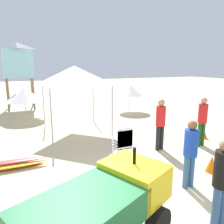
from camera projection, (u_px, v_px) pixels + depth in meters
name	position (u px, v px, depth m)	size (l,w,h in m)	color
ground	(124.00, 199.00, 4.79)	(80.00, 80.00, 0.00)	beige
utility_cart	(102.00, 206.00, 3.33)	(2.81, 2.15, 1.50)	#1E6B38
stacked_plastic_chairs	(123.00, 141.00, 6.57)	(0.48, 0.48, 1.11)	silver
surfboard_pile	(4.00, 166.00, 6.10)	(2.37, 0.47, 0.24)	red
lifeguard_near_left	(190.00, 150.00, 5.09)	(0.32, 0.32, 1.67)	#33598C
lifeguard_near_center	(161.00, 121.00, 7.40)	(0.32, 0.32, 1.79)	black
lifeguard_near_right	(202.00, 118.00, 7.77)	(0.32, 0.32, 1.79)	#194C19
lifeguard_far_right	(222.00, 178.00, 3.78)	(0.32, 0.32, 1.69)	#33598C
popup_canopy	(75.00, 75.00, 9.22)	(2.49, 2.49, 2.88)	#B2B2B7
lifeguard_tower	(18.00, 60.00, 14.29)	(1.98, 1.98, 4.35)	olive
beach_umbrella_left	(130.00, 90.00, 13.56)	(1.87, 1.87, 1.71)	beige
beach_umbrella_mid	(24.00, 95.00, 11.61)	(2.07, 2.07, 1.72)	beige
traffic_cone_near	(212.00, 164.00, 5.99)	(0.32, 0.32, 0.45)	orange
traffic_cone_far	(203.00, 132.00, 8.85)	(0.32, 0.32, 0.45)	orange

